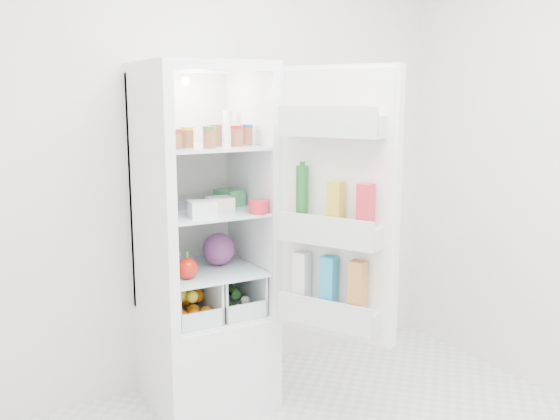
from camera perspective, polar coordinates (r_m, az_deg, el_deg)
room_walls at (r=2.25m, az=9.79°, el=9.15°), size 3.02×3.02×2.61m
refrigerator at (r=3.37m, az=-7.13°, el=-6.39°), size 0.60×0.60×1.80m
shelf_low at (r=3.29m, az=-6.74°, el=-5.43°), size 0.49×0.53×0.01m
shelf_mid at (r=3.22m, az=-6.86°, el=-0.11°), size 0.49×0.53×0.02m
shelf_top at (r=3.18m, az=-6.99°, el=5.75°), size 0.49×0.53×0.02m
crisper_left at (r=3.29m, az=-8.67°, el=-7.87°), size 0.23×0.46×0.22m
crisper_right at (r=3.38m, az=-4.77°, el=-7.28°), size 0.23×0.46×0.22m
condiment_jars at (r=3.12m, az=-6.76°, el=6.58°), size 0.46×0.34×0.08m
squeeze_bottle at (r=3.33m, az=-4.78°, el=7.60°), size 0.06×0.06×0.17m
tub_white at (r=3.02m, az=-7.11°, el=0.07°), size 0.14×0.14×0.08m
tub_cream at (r=3.18m, az=-5.52°, el=0.56°), size 0.13×0.13×0.07m
tin_red at (r=3.10m, az=-1.96°, el=0.31°), size 0.13×0.13×0.07m
foil_tray at (r=3.31m, az=-8.83°, el=0.58°), size 0.18×0.16×0.04m
tub_green at (r=3.34m, az=-4.64°, el=1.16°), size 0.14×0.17×0.08m
red_cabbage at (r=3.32m, az=-5.64°, el=-3.58°), size 0.17×0.17×0.17m
bell_pepper at (r=3.10m, az=-8.48°, el=-5.29°), size 0.11×0.11×0.11m
mushroom_bowl at (r=3.28m, az=-9.87°, el=-4.82°), size 0.19×0.19×0.07m
citrus_pile at (r=3.28m, az=-8.48°, el=-8.47°), size 0.20×0.31×0.16m
veg_pile at (r=3.39m, az=-4.66°, el=-8.04°), size 0.16×0.30×0.10m
fridge_door at (r=2.95m, az=5.15°, el=-0.19°), size 0.40×0.57×1.30m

